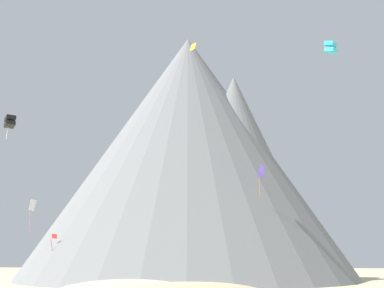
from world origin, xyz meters
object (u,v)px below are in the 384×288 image
rock_massif (196,156)px  kite_black_mid (10,122)px  kite_white_low (32,209)px  kite_cyan_high (331,47)px  kite_red_low (54,242)px  kite_gold_high (193,47)px  kite_indigo_mid (261,172)px  kite_blue_mid (126,198)px

rock_massif → kite_black_mid: (-16.79, -49.15, -5.52)m
rock_massif → kite_white_low: size_ratio=20.47×
rock_massif → kite_cyan_high: bearing=-62.7°
kite_red_low → kite_gold_high: bearing=21.6°
kite_indigo_mid → kite_gold_high: bearing=-35.7°
kite_cyan_high → kite_white_low: bearing=-62.6°
kite_red_low → kite_cyan_high: bearing=40.3°
rock_massif → kite_black_mid: 52.23m
rock_massif → kite_cyan_high: rock_massif is taller
kite_gold_high → kite_black_mid: 23.83m
kite_cyan_high → kite_red_low: kite_cyan_high is taller
kite_indigo_mid → kite_black_mid: bearing=-66.1°
kite_red_low → kite_white_low: size_ratio=1.13×
kite_white_low → kite_blue_mid: bearing=-104.6°
kite_white_low → kite_cyan_high: bearing=173.6°
kite_cyan_high → kite_white_low: (-40.54, 4.69, -19.46)m
kite_red_low → kite_blue_mid: bearing=110.3°
kite_cyan_high → kite_red_low: (-43.50, 19.87, -23.51)m
kite_red_low → kite_blue_mid: kite_blue_mid is taller
kite_indigo_mid → kite_blue_mid: 26.22m
rock_massif → kite_blue_mid: (-11.69, -13.59, -10.54)m
kite_cyan_high → kite_black_mid: 40.81m
kite_cyan_high → kite_indigo_mid: 26.94m
kite_red_low → kite_blue_mid: 15.95m
kite_white_low → kite_blue_mid: 26.08m
rock_massif → kite_gold_high: 48.65m
rock_massif → kite_white_low: (-18.25, -38.46, -14.86)m
kite_red_low → kite_indigo_mid: (34.55, 2.57, 11.58)m
rock_massif → kite_cyan_high: (22.29, -43.14, 4.60)m
rock_massif → kite_blue_mid: 20.80m
kite_white_low → kite_black_mid: bearing=98.0°
kite_black_mid → kite_gold_high: bearing=-39.9°
kite_black_mid → kite_blue_mid: size_ratio=0.90×
kite_indigo_mid → kite_blue_mid: kite_indigo_mid is taller
kite_cyan_high → kite_white_low: size_ratio=0.39×
rock_massif → kite_red_low: (-21.21, -23.27, -18.91)m
kite_cyan_high → kite_white_low: 45.21m
rock_massif → kite_black_mid: rock_massif is taller
kite_gold_high → kite_red_low: size_ratio=0.19×
kite_cyan_high → kite_indigo_mid: (-8.95, 22.44, -11.92)m
kite_gold_high → kite_indigo_mid: bearing=-23.8°
kite_cyan_high → kite_red_low: bearing=-80.5°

